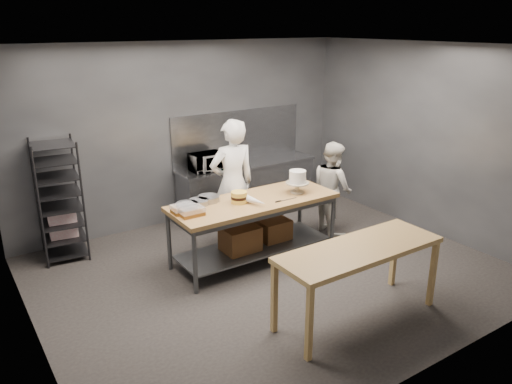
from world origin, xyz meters
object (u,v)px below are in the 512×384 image
chef_right (332,188)px  layer_cake (239,197)px  microwave (207,162)px  work_table (254,222)px  near_counter (359,254)px  frosted_cake_stand (298,179)px  speed_rack (60,201)px  chef_behind (232,184)px

chef_right → layer_cake: chef_right is taller
microwave → layer_cake: 1.75m
work_table → near_counter: size_ratio=1.20×
work_table → frosted_cake_stand: (0.68, -0.10, 0.56)m
speed_rack → chef_right: 4.13m
speed_rack → frosted_cake_stand: bearing=-30.3°
work_table → speed_rack: bearing=144.2°
near_counter → microwave: microwave is taller
speed_rack → near_counter: bearing=-55.9°
speed_rack → chef_right: size_ratio=1.17×
layer_cake → work_table: bearing=-1.4°
near_counter → microwave: (0.02, 3.62, 0.24)m
speed_rack → microwave: speed_rack is taller
near_counter → frosted_cake_stand: bearing=73.5°
chef_behind → microwave: size_ratio=3.62×
layer_cake → chef_behind: bearing=66.8°
chef_behind → chef_right: bearing=169.8°
chef_behind → frosted_cake_stand: (0.66, -0.72, 0.15)m
near_counter → chef_behind: size_ratio=1.02×
microwave → layer_cake: microwave is taller
near_counter → chef_right: size_ratio=1.33×
microwave → frosted_cake_stand: bearing=-73.9°
frosted_cake_stand → chef_right: bearing=16.2°
chef_right → chef_behind: bearing=84.8°
work_table → chef_behind: (0.02, 0.63, 0.41)m
layer_cake → frosted_cake_stand: bearing=-6.3°
chef_right → frosted_cake_stand: chef_right is taller
near_counter → layer_cake: layer_cake is taller
work_table → layer_cake: layer_cake is taller
work_table → layer_cake: 0.49m
frosted_cake_stand → layer_cake: 0.94m
chef_behind → layer_cake: 0.67m
chef_behind → frosted_cake_stand: bearing=138.2°
near_counter → frosted_cake_stand: 1.92m
work_table → near_counter: (0.15, -1.92, 0.24)m
speed_rack → frosted_cake_stand: speed_rack is taller
work_table → microwave: 1.78m
chef_behind → layer_cake: (-0.27, -0.62, 0.02)m
chef_right → work_table: bearing=106.7°
work_table → chef_right: (1.62, 0.17, 0.18)m
chef_right → microwave: chef_right is taller
work_table → layer_cake: (-0.25, 0.01, 0.43)m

